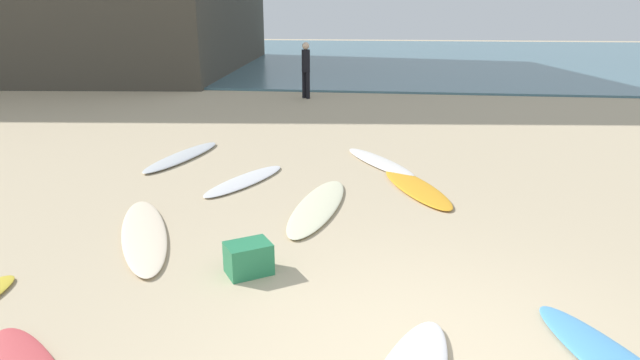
{
  "coord_description": "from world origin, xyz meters",
  "views": [
    {
      "loc": [
        -0.31,
        -3.68,
        2.72
      ],
      "look_at": [
        -1.33,
        3.89,
        0.3
      ],
      "focal_mm": 29.28,
      "sensor_mm": 36.0,
      "label": 1
    }
  ],
  "objects_px": {
    "surfboard_8": "(144,233)",
    "beach_cooler": "(249,258)",
    "surfboard_0": "(318,206)",
    "surfboard_6": "(379,162)",
    "surfboard_5": "(416,188)",
    "surfboard_9": "(245,180)",
    "beachgoer_near": "(306,67)",
    "surfboard_1": "(183,156)"
  },
  "relations": [
    {
      "from": "surfboard_8",
      "to": "beach_cooler",
      "type": "xyz_separation_m",
      "value": [
        1.61,
        -0.8,
        0.14
      ]
    },
    {
      "from": "surfboard_0",
      "to": "surfboard_6",
      "type": "height_order",
      "value": "surfboard_6"
    },
    {
      "from": "surfboard_5",
      "to": "surfboard_6",
      "type": "relative_size",
      "value": 0.97
    },
    {
      "from": "beach_cooler",
      "to": "surfboard_6",
      "type": "bearing_deg",
      "value": 74.3
    },
    {
      "from": "surfboard_5",
      "to": "surfboard_9",
      "type": "bearing_deg",
      "value": 157.45
    },
    {
      "from": "surfboard_0",
      "to": "surfboard_6",
      "type": "relative_size",
      "value": 1.09
    },
    {
      "from": "surfboard_6",
      "to": "beachgoer_near",
      "type": "height_order",
      "value": "beachgoer_near"
    },
    {
      "from": "surfboard_5",
      "to": "beachgoer_near",
      "type": "height_order",
      "value": "beachgoer_near"
    },
    {
      "from": "surfboard_0",
      "to": "beach_cooler",
      "type": "xyz_separation_m",
      "value": [
        -0.47,
        -2.11,
        0.14
      ]
    },
    {
      "from": "surfboard_6",
      "to": "beachgoer_near",
      "type": "distance_m",
      "value": 8.52
    },
    {
      "from": "surfboard_8",
      "to": "beachgoer_near",
      "type": "bearing_deg",
      "value": 61.44
    },
    {
      "from": "surfboard_1",
      "to": "surfboard_9",
      "type": "bearing_deg",
      "value": -28.52
    },
    {
      "from": "surfboard_1",
      "to": "beachgoer_near",
      "type": "relative_size",
      "value": 1.34
    },
    {
      "from": "surfboard_0",
      "to": "surfboard_9",
      "type": "xyz_separation_m",
      "value": [
        -1.41,
        1.09,
        -0.0
      ]
    },
    {
      "from": "surfboard_5",
      "to": "surfboard_6",
      "type": "height_order",
      "value": "surfboard_6"
    },
    {
      "from": "surfboard_1",
      "to": "surfboard_6",
      "type": "xyz_separation_m",
      "value": [
        3.89,
        0.12,
        -0.01
      ]
    },
    {
      "from": "surfboard_0",
      "to": "surfboard_1",
      "type": "bearing_deg",
      "value": 147.65
    },
    {
      "from": "surfboard_1",
      "to": "surfboard_0",
      "type": "bearing_deg",
      "value": -27.88
    },
    {
      "from": "surfboard_5",
      "to": "surfboard_6",
      "type": "bearing_deg",
      "value": 91.05
    },
    {
      "from": "surfboard_8",
      "to": "surfboard_9",
      "type": "xyz_separation_m",
      "value": [
        0.68,
        2.4,
        -0.01
      ]
    },
    {
      "from": "surfboard_0",
      "to": "surfboard_1",
      "type": "height_order",
      "value": "surfboard_1"
    },
    {
      "from": "surfboard_0",
      "to": "beachgoer_near",
      "type": "relative_size",
      "value": 1.34
    },
    {
      "from": "surfboard_6",
      "to": "surfboard_5",
      "type": "bearing_deg",
      "value": 81.52
    },
    {
      "from": "surfboard_0",
      "to": "surfboard_9",
      "type": "relative_size",
      "value": 1.22
    },
    {
      "from": "beachgoer_near",
      "to": "surfboard_0",
      "type": "bearing_deg",
      "value": 141.87
    },
    {
      "from": "surfboard_8",
      "to": "surfboard_0",
      "type": "bearing_deg",
      "value": 4.6
    },
    {
      "from": "surfboard_5",
      "to": "beachgoer_near",
      "type": "relative_size",
      "value": 1.19
    },
    {
      "from": "surfboard_0",
      "to": "surfboard_5",
      "type": "xyz_separation_m",
      "value": [
        1.47,
        1.08,
        -0.0
      ]
    },
    {
      "from": "surfboard_1",
      "to": "beach_cooler",
      "type": "relative_size",
      "value": 5.25
    },
    {
      "from": "beachgoer_near",
      "to": "surfboard_9",
      "type": "bearing_deg",
      "value": 134.63
    },
    {
      "from": "surfboard_6",
      "to": "surfboard_9",
      "type": "xyz_separation_m",
      "value": [
        -2.24,
        -1.47,
        -0.01
      ]
    },
    {
      "from": "surfboard_0",
      "to": "beach_cooler",
      "type": "distance_m",
      "value": 2.16
    },
    {
      "from": "surfboard_8",
      "to": "beach_cooler",
      "type": "height_order",
      "value": "beach_cooler"
    },
    {
      "from": "surfboard_1",
      "to": "surfboard_9",
      "type": "xyz_separation_m",
      "value": [
        1.65,
        -1.34,
        -0.01
      ]
    },
    {
      "from": "surfboard_9",
      "to": "beach_cooler",
      "type": "bearing_deg",
      "value": -52.16
    },
    {
      "from": "surfboard_9",
      "to": "surfboard_6",
      "type": "bearing_deg",
      "value": 54.76
    },
    {
      "from": "surfboard_6",
      "to": "beachgoer_near",
      "type": "xyz_separation_m",
      "value": [
        -2.71,
        8.01,
        1.02
      ]
    },
    {
      "from": "surfboard_0",
      "to": "surfboard_9",
      "type": "distance_m",
      "value": 1.78
    },
    {
      "from": "surfboard_8",
      "to": "beachgoer_near",
      "type": "height_order",
      "value": "beachgoer_near"
    },
    {
      "from": "surfboard_8",
      "to": "surfboard_9",
      "type": "height_order",
      "value": "surfboard_8"
    },
    {
      "from": "surfboard_1",
      "to": "surfboard_6",
      "type": "relative_size",
      "value": 1.08
    },
    {
      "from": "surfboard_6",
      "to": "surfboard_8",
      "type": "xyz_separation_m",
      "value": [
        -2.92,
        -3.86,
        0.0
      ]
    }
  ]
}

